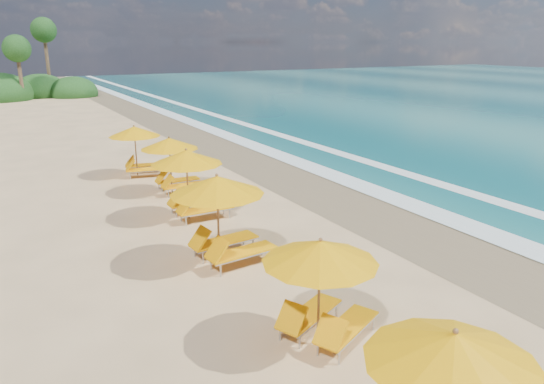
{
  "coord_description": "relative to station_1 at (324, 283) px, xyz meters",
  "views": [
    {
      "loc": [
        -7.2,
        -12.86,
        5.58
      ],
      "look_at": [
        0.0,
        0.0,
        1.2
      ],
      "focal_mm": 33.38,
      "sensor_mm": 36.0,
      "label": 1
    }
  ],
  "objects": [
    {
      "name": "ground",
      "position": [
        2.13,
        5.81,
        -1.23
      ],
      "size": [
        160.0,
        160.0,
        0.0
      ],
      "primitive_type": "plane",
      "color": "#D9B37F",
      "rests_on": "ground"
    },
    {
      "name": "wet_sand",
      "position": [
        6.13,
        5.81,
        -1.23
      ],
      "size": [
        4.0,
        160.0,
        0.01
      ],
      "primitive_type": "cube",
      "color": "olive",
      "rests_on": "ground"
    },
    {
      "name": "surf_foam",
      "position": [
        8.83,
        5.81,
        -1.2
      ],
      "size": [
        4.0,
        160.0,
        0.01
      ],
      "color": "white",
      "rests_on": "ground"
    },
    {
      "name": "station_1",
      "position": [
        0.0,
        0.0,
        0.0
      ],
      "size": [
        2.88,
        2.87,
        2.2
      ],
      "rotation": [
        0.0,
        0.0,
        0.43
      ],
      "color": "olive",
      "rests_on": "ground"
    },
    {
      "name": "station_2",
      "position": [
        -0.12,
        4.29,
        0.13
      ],
      "size": [
        2.79,
        2.62,
        2.44
      ],
      "rotation": [
        0.0,
        0.0,
        0.1
      ],
      "color": "olive",
      "rests_on": "ground"
    },
    {
      "name": "station_3",
      "position": [
        0.43,
        8.05,
        0.08
      ],
      "size": [
        2.51,
        2.31,
        2.35
      ],
      "rotation": [
        0.0,
        0.0,
        -0.0
      ],
      "color": "olive",
      "rests_on": "ground"
    },
    {
      "name": "station_4",
      "position": [
        0.88,
        11.18,
        -0.0
      ],
      "size": [
        2.39,
        2.21,
        2.2
      ],
      "rotation": [
        0.0,
        0.0,
        -0.03
      ],
      "color": "olive",
      "rests_on": "ground"
    },
    {
      "name": "station_5",
      "position": [
        0.4,
        14.4,
        0.0
      ],
      "size": [
        2.69,
        2.58,
        2.21
      ],
      "rotation": [
        0.0,
        0.0,
        -0.22
      ],
      "color": "olive",
      "rests_on": "ground"
    }
  ]
}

